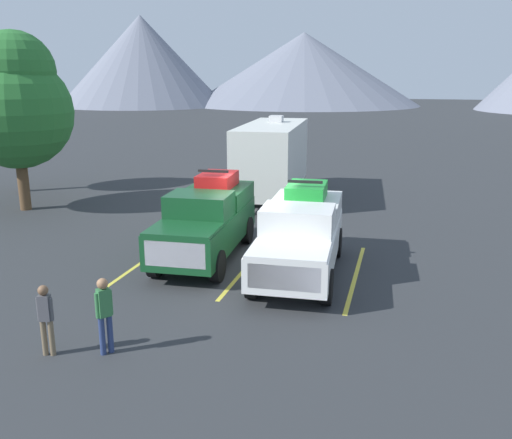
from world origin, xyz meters
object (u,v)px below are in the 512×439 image
at_px(pickup_truck_a, 207,219).
at_px(person_a, 104,311).
at_px(person_b, 46,315).
at_px(camper_trailer_a, 272,156).
at_px(pickup_truck_b, 301,233).

relative_size(pickup_truck_a, person_a, 3.39).
bearing_deg(person_a, person_b, -161.27).
distance_m(person_a, person_b, 1.18).
distance_m(camper_trailer_a, person_a, 15.26).
bearing_deg(person_b, pickup_truck_a, 82.16).
bearing_deg(person_a, camper_trailer_a, 90.73).
xyz_separation_m(pickup_truck_b, camper_trailer_a, (-3.13, 9.40, 0.78)).
bearing_deg(camper_trailer_a, pickup_truck_a, -89.83).
distance_m(pickup_truck_b, person_b, 7.41).
height_order(camper_trailer_a, person_a, camper_trailer_a).
height_order(pickup_truck_b, person_a, pickup_truck_b).
distance_m(pickup_truck_b, camper_trailer_a, 9.94).
height_order(pickup_truck_a, person_a, pickup_truck_a).
xyz_separation_m(pickup_truck_b, person_a, (-2.93, -5.82, -0.23)).
bearing_deg(person_b, pickup_truck_b, 56.88).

